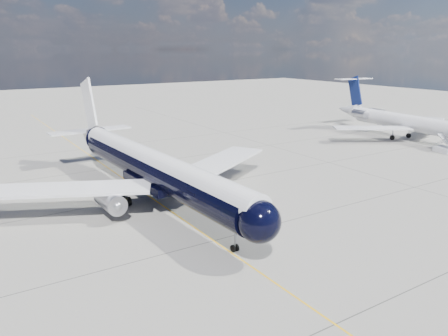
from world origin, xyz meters
The scene contains 5 objects.
ground centered at (0.00, 30.00, 0.00)m, with size 320.00×320.00×0.00m, color gray.
taxiway_centerline centered at (0.00, 25.00, 0.00)m, with size 0.16×160.00×0.01m, color #EAAD0C.
main_airliner centered at (-0.29, 23.66, 4.07)m, with size 37.30×45.41×13.12m.
regional_jet centered at (55.62, 31.83, 3.65)m, with size 29.58×34.12×11.55m.
boarding_stair centered at (51.85, 19.35, 0.60)m, with size 2.73×3.24×3.25m.
Camera 1 is at (-19.08, -21.66, 17.01)m, focal length 35.00 mm.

